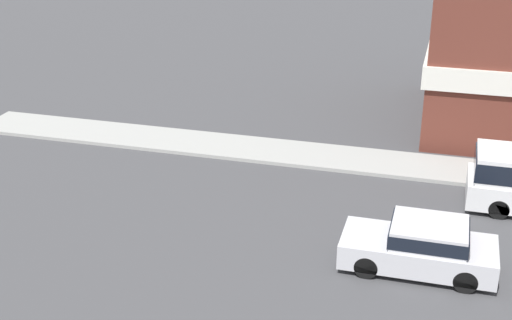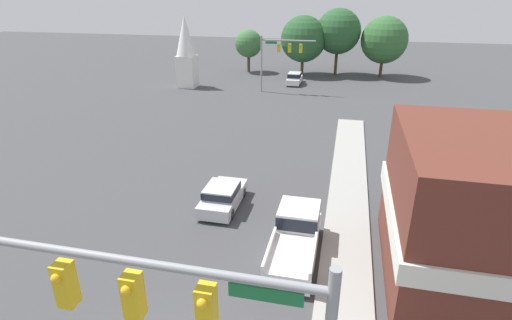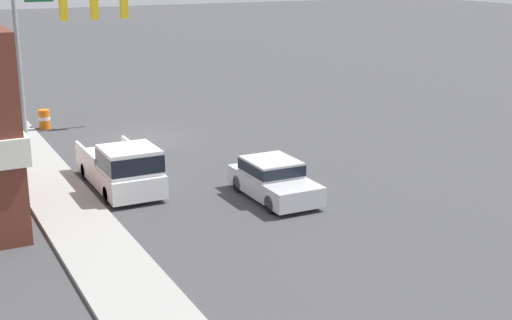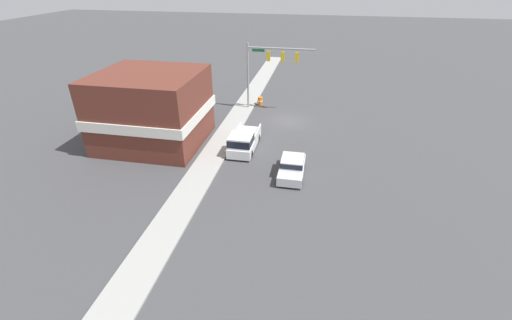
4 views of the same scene
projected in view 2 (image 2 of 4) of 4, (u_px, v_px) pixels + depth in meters
The scene contains 10 objects.
far_signal_assembly at pixel (279, 52), 48.29m from camera, with size 6.64×0.49×6.84m.
car_lead at pixel (223, 195), 23.46m from camera, with size 1.92×4.28×1.47m.
car_distant at pixel (295, 78), 54.30m from camera, with size 1.77×4.36×1.60m.
pickup_truck_parked at pixel (296, 234), 19.40m from camera, with size 2.10×5.48×1.96m.
corner_brick_building at pixel (508, 217), 16.39m from camera, with size 9.44×8.94×6.66m.
church_steeple at pixel (186, 50), 51.29m from camera, with size 2.56×2.56×9.01m.
backdrop_tree_left_far at pixel (249, 44), 61.07m from camera, with size 4.15×4.15×6.40m.
backdrop_tree_left_mid at pixel (303, 39), 58.50m from camera, with size 6.67×6.67×8.59m.
backdrop_tree_center at pixel (338, 31), 58.25m from camera, with size 6.50×6.50×9.56m.
backdrop_tree_right_mid at pixel (384, 40), 57.23m from camera, with size 6.62×6.62×8.58m.
Camera 2 is at (5.03, -8.72, 11.91)m, focal length 28.00 mm.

